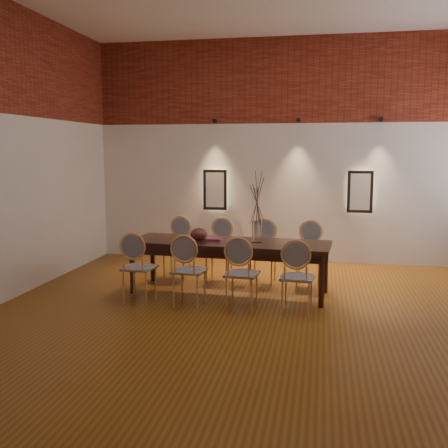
% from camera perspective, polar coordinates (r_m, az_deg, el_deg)
% --- Properties ---
extents(floor, '(7.00, 7.00, 0.02)m').
position_cam_1_polar(floor, '(6.39, 4.37, -10.50)').
color(floor, brown).
rests_on(floor, ground).
extents(wall_back, '(7.00, 0.10, 4.00)m').
position_cam_1_polar(wall_back, '(9.60, 6.86, 7.83)').
color(wall_back, silver).
rests_on(wall_back, ground).
extents(wall_front, '(7.00, 0.10, 4.00)m').
position_cam_1_polar(wall_front, '(2.56, -4.00, 7.67)').
color(wall_front, silver).
rests_on(wall_front, ground).
extents(brick_band_back, '(7.00, 0.02, 1.50)m').
position_cam_1_polar(brick_band_back, '(9.61, 6.96, 15.31)').
color(brick_band_back, maroon).
rests_on(brick_band_back, ground).
extents(niche_left, '(0.36, 0.06, 0.66)m').
position_cam_1_polar(niche_left, '(9.70, -0.95, 3.75)').
color(niche_left, '#FFEAC6').
rests_on(niche_left, wall_back).
extents(niche_right, '(0.36, 0.06, 0.66)m').
position_cam_1_polar(niche_right, '(9.53, 14.58, 3.42)').
color(niche_right, '#FFEAC6').
rests_on(niche_right, wall_back).
extents(spot_fixture_left, '(0.08, 0.10, 0.08)m').
position_cam_1_polar(spot_fixture_left, '(9.66, -1.00, 11.15)').
color(spot_fixture_left, black).
rests_on(spot_fixture_left, wall_back).
extents(spot_fixture_mid, '(0.08, 0.10, 0.08)m').
position_cam_1_polar(spot_fixture_mid, '(9.47, 8.09, 11.14)').
color(spot_fixture_mid, black).
rests_on(spot_fixture_mid, wall_back).
extents(spot_fixture_right, '(0.08, 0.10, 0.08)m').
position_cam_1_polar(spot_fixture_right, '(9.51, 16.70, 10.87)').
color(spot_fixture_right, black).
rests_on(spot_fixture_right, wall_back).
extents(dining_table, '(2.87, 1.10, 0.75)m').
position_cam_1_polar(dining_table, '(7.45, 0.57, -4.72)').
color(dining_table, '#35170F').
rests_on(dining_table, floor).
extents(chair_near_a, '(0.47, 0.47, 0.94)m').
position_cam_1_polar(chair_near_a, '(7.10, -9.20, -4.69)').
color(chair_near_a, tan).
rests_on(chair_near_a, floor).
extents(chair_near_b, '(0.47, 0.47, 0.94)m').
position_cam_1_polar(chair_near_b, '(6.85, -3.80, -5.07)').
color(chair_near_b, tan).
rests_on(chair_near_b, floor).
extents(chair_near_c, '(0.47, 0.47, 0.94)m').
position_cam_1_polar(chair_near_c, '(6.66, 1.96, -5.43)').
color(chair_near_c, tan).
rests_on(chair_near_c, floor).
extents(chair_near_d, '(0.47, 0.47, 0.94)m').
position_cam_1_polar(chair_near_d, '(6.55, 7.99, -5.74)').
color(chair_near_d, tan).
rests_on(chair_near_d, floor).
extents(chair_far_a, '(0.47, 0.47, 0.94)m').
position_cam_1_polar(chair_far_a, '(8.43, -5.16, -2.62)').
color(chair_far_a, tan).
rests_on(chair_far_a, floor).
extents(chair_far_b, '(0.47, 0.47, 0.94)m').
position_cam_1_polar(chair_far_b, '(8.22, -0.55, -2.86)').
color(chair_far_b, tan).
rests_on(chair_far_b, floor).
extents(chair_far_c, '(0.47, 0.47, 0.94)m').
position_cam_1_polar(chair_far_c, '(8.06, 4.28, -3.09)').
color(chair_far_c, tan).
rests_on(chair_far_c, floor).
extents(chair_far_d, '(0.47, 0.47, 0.94)m').
position_cam_1_polar(chair_far_d, '(7.97, 9.25, -3.31)').
color(chair_far_d, tan).
rests_on(chair_far_d, floor).
extents(vase, '(0.14, 0.14, 0.30)m').
position_cam_1_polar(vase, '(7.27, 3.61, -0.85)').
color(vase, silver).
rests_on(vase, dining_table).
extents(dried_branches, '(0.50, 0.50, 0.70)m').
position_cam_1_polar(dried_branches, '(7.22, 3.64, 2.68)').
color(dried_branches, '#503B2E').
rests_on(dried_branches, vase).
extents(bowl, '(0.24, 0.24, 0.18)m').
position_cam_1_polar(bowl, '(7.44, -2.76, -1.12)').
color(bowl, '#572920').
rests_on(bowl, dining_table).
extents(book, '(0.27, 0.20, 0.03)m').
position_cam_1_polar(book, '(7.46, -1.23, -1.67)').
color(book, '#892D5E').
rests_on(book, dining_table).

